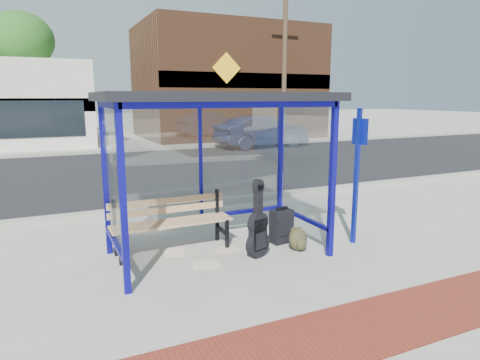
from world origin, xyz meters
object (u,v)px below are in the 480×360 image
bench (171,220)px  guitar_bag (258,231)px  parked_car (262,132)px  fire_hydrant (299,134)px  suitcase (281,226)px  backpack (299,240)px

bench → guitar_bag: size_ratio=1.67×
bench → parked_car: size_ratio=0.41×
parked_car → guitar_bag: bearing=146.8°
fire_hydrant → suitcase: bearing=-123.4°
bench → backpack: size_ratio=5.16×
suitcase → backpack: size_ratio=1.68×
backpack → parked_car: size_ratio=0.08×
bench → parked_car: 14.08m
backpack → parked_car: (5.96, 12.58, 0.57)m
bench → fire_hydrant: bearing=50.3°
suitcase → parked_car: 13.57m
backpack → parked_car: 13.93m
suitcase → parked_car: parked_car is taller
suitcase → guitar_bag: bearing=-154.0°
bench → backpack: bench is taller
guitar_bag → suitcase: guitar_bag is taller
guitar_bag → suitcase: 0.78m
parked_car → fire_hydrant: (3.13, 1.71, -0.36)m
guitar_bag → fire_hydrant: (9.80, 14.27, -0.03)m
guitar_bag → backpack: bearing=-22.6°
bench → fire_hydrant: (10.88, 13.46, -0.12)m
bench → fire_hydrant: bench is taller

